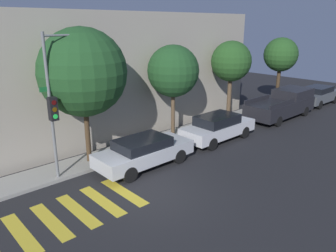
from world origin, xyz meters
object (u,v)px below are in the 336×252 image
object	(u,v)px
traffic_light_pole	(61,90)
tree_midblock	(173,71)
sedan_far_end	(318,95)
tree_far_end	(231,62)
sedan_near_corner	(144,151)
pickup_truck	(283,104)
sedan_middle	(218,127)
tree_behind_truck	(281,55)
tree_near_corner	(83,73)

from	to	relation	value
traffic_light_pole	tree_midblock	world-z (taller)	traffic_light_pole
traffic_light_pole	sedan_far_end	bearing A→B (deg)	-3.57
sedan_far_end	tree_far_end	distance (m)	9.56
traffic_light_pole	sedan_near_corner	bearing A→B (deg)	-23.08
traffic_light_pole	sedan_far_end	distance (m)	20.65
traffic_light_pole	pickup_truck	xyz separation A→B (m)	(14.94, -1.27, -2.77)
sedan_middle	pickup_truck	distance (m)	6.85
tree_behind_truck	tree_midblock	bearing A→B (deg)	180.00
sedan_far_end	sedan_middle	bearing A→B (deg)	180.00
tree_far_end	sedan_middle	bearing A→B (deg)	-150.52
sedan_near_corner	tree_midblock	bearing A→B (deg)	28.65
sedan_middle	tree_far_end	bearing A→B (deg)	29.48
tree_near_corner	tree_far_end	xyz separation A→B (m)	(10.22, 0.00, -0.32)
sedan_near_corner	tree_near_corner	size ratio (longest dim) A/B	0.74
sedan_near_corner	tree_far_end	distance (m)	9.34
sedan_far_end	traffic_light_pole	bearing A→B (deg)	176.43
sedan_near_corner	tree_behind_truck	distance (m)	15.07
tree_midblock	tree_behind_truck	size ratio (longest dim) A/B	0.99
sedan_middle	tree_behind_truck	size ratio (longest dim) A/B	0.87
pickup_truck	tree_near_corner	xyz separation A→B (m)	(-13.59, 1.97, 3.24)
sedan_far_end	tree_far_end	bearing A→B (deg)	167.43
traffic_light_pole	tree_near_corner	xyz separation A→B (m)	(1.35, 0.70, 0.47)
sedan_near_corner	tree_behind_truck	bearing A→B (deg)	7.68
sedan_near_corner	tree_far_end	world-z (taller)	tree_far_end
tree_far_end	tree_behind_truck	bearing A→B (deg)	0.00
traffic_light_pole	sedan_far_end	world-z (taller)	traffic_light_pole
tree_far_end	sedan_near_corner	bearing A→B (deg)	-167.08
sedan_near_corner	sedan_middle	bearing A→B (deg)	0.00
tree_midblock	sedan_far_end	bearing A→B (deg)	-8.11
traffic_light_pole	sedan_middle	world-z (taller)	traffic_light_pole
tree_near_corner	pickup_truck	bearing A→B (deg)	-8.25
sedan_middle	sedan_far_end	xyz separation A→B (m)	(12.32, 0.00, 0.01)
sedan_far_end	tree_near_corner	bearing A→B (deg)	174.10
sedan_near_corner	tree_near_corner	world-z (taller)	tree_near_corner
tree_midblock	tree_far_end	bearing A→B (deg)	0.00
traffic_light_pole	sedan_far_end	size ratio (longest dim) A/B	1.32
traffic_light_pole	sedan_near_corner	distance (m)	4.39
sedan_middle	sedan_far_end	world-z (taller)	sedan_middle
sedan_far_end	tree_far_end	xyz separation A→B (m)	(-8.83, 1.97, 3.07)
traffic_light_pole	pickup_truck	world-z (taller)	traffic_light_pole
tree_near_corner	tree_midblock	xyz separation A→B (m)	(5.24, 0.00, -0.45)
tree_near_corner	tree_behind_truck	size ratio (longest dim) A/B	1.17
sedan_far_end	tree_near_corner	size ratio (longest dim) A/B	0.73
sedan_near_corner	pickup_truck	world-z (taller)	pickup_truck
traffic_light_pole	tree_midblock	xyz separation A→B (m)	(6.59, 0.70, 0.02)
pickup_truck	tree_near_corner	size ratio (longest dim) A/B	0.95
pickup_truck	tree_far_end	xyz separation A→B (m)	(-3.36, 1.97, 2.92)
traffic_light_pole	tree_midblock	bearing A→B (deg)	6.03
sedan_near_corner	tree_midblock	xyz separation A→B (m)	(3.60, 1.97, 2.98)
sedan_middle	tree_behind_truck	distance (m)	10.19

